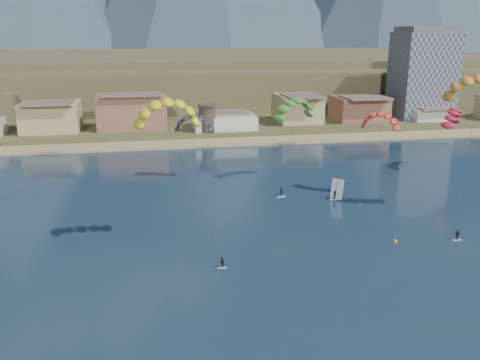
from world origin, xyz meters
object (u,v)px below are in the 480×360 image
(kitesurfer_orange, at_px, (477,84))
(windsurfer, at_px, (336,193))
(buoy, at_px, (395,241))
(kitesurfer_green, at_px, (294,106))
(watchtower, at_px, (207,118))
(kitesurfer_yellow, at_px, (167,109))
(apartment_tower, at_px, (423,73))

(kitesurfer_orange, height_order, windsurfer, kitesurfer_orange)
(buoy, bearing_deg, kitesurfer_green, 100.63)
(kitesurfer_orange, distance_m, buoy, 31.52)
(watchtower, bearing_deg, windsurfer, -74.94)
(kitesurfer_yellow, distance_m, windsurfer, 43.40)
(apartment_tower, xyz_separation_m, watchtower, (-80.00, -14.00, -11.45))
(buoy, bearing_deg, watchtower, 102.35)
(kitesurfer_orange, height_order, buoy, kitesurfer_orange)
(kitesurfer_green, bearing_deg, windsurfer, -69.30)
(apartment_tower, height_order, watchtower, apartment_tower)
(apartment_tower, xyz_separation_m, buoy, (-60.75, -101.94, -17.70))
(watchtower, relative_size, buoy, 12.63)
(kitesurfer_orange, xyz_separation_m, kitesurfer_green, (-24.98, 25.94, -6.68))
(kitesurfer_orange, xyz_separation_m, buoy, (-18.22, -10.07, -23.67))
(kitesurfer_green, bearing_deg, watchtower, 103.52)
(buoy, bearing_deg, kitesurfer_orange, 28.92)
(watchtower, distance_m, kitesurfer_yellow, 86.70)
(kitesurfer_yellow, relative_size, buoy, 36.47)
(kitesurfer_green, xyz_separation_m, windsurfer, (5.16, -13.66, -15.77))
(apartment_tower, relative_size, watchtower, 3.72)
(watchtower, height_order, kitesurfer_green, kitesurfer_green)
(kitesurfer_yellow, height_order, windsurfer, kitesurfer_yellow)
(apartment_tower, bearing_deg, windsurfer, -128.08)
(kitesurfer_green, bearing_deg, kitesurfer_orange, -46.09)
(kitesurfer_orange, bearing_deg, apartment_tower, 65.16)
(watchtower, distance_m, kitesurfer_green, 54.48)
(watchtower, distance_m, buoy, 90.23)
(apartment_tower, height_order, windsurfer, apartment_tower)
(buoy, bearing_deg, kitesurfer_yellow, 173.30)
(apartment_tower, relative_size, windsurfer, 7.58)
(apartment_tower, height_order, kitesurfer_orange, apartment_tower)
(kitesurfer_green, relative_size, windsurfer, 4.92)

